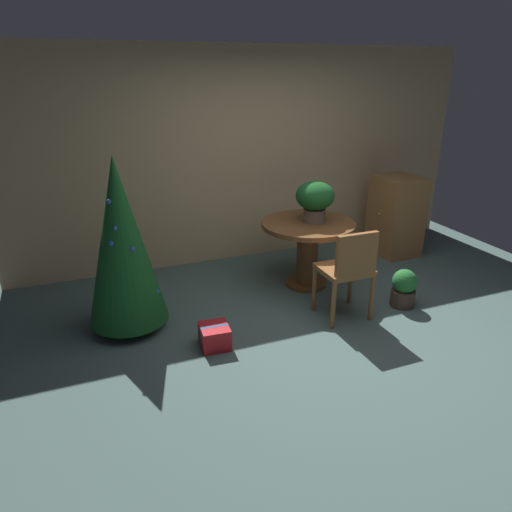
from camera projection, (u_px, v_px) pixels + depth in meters
The scene contains 9 objects.
ground_plane at pixel (331, 332), 4.44m from camera, with size 6.60×6.60×0.00m, color #4C6660.
back_wall_panel at pixel (248, 157), 5.86m from camera, with size 6.00×0.10×2.60m, color tan.
round_dining_table at pixel (308, 241), 5.23m from camera, with size 1.04×1.04×0.75m.
flower_vase at pixel (315, 198), 5.08m from camera, with size 0.42×0.42×0.45m.
wooden_chair_near at pixel (348, 268), 4.50m from camera, with size 0.47×0.43×0.93m.
holiday_tree at pixel (121, 242), 4.23m from camera, with size 0.74×0.74×1.65m.
gift_box_red at pixel (215, 336), 4.19m from camera, with size 0.27×0.29×0.20m.
wooden_cabinet at pixel (396, 216), 6.19m from camera, with size 0.53×0.61×1.04m.
potted_plant at pixel (404, 288), 4.87m from camera, with size 0.25×0.25×0.41m.
Camera 1 is at (-2.09, -3.32, 2.32)m, focal length 32.88 mm.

